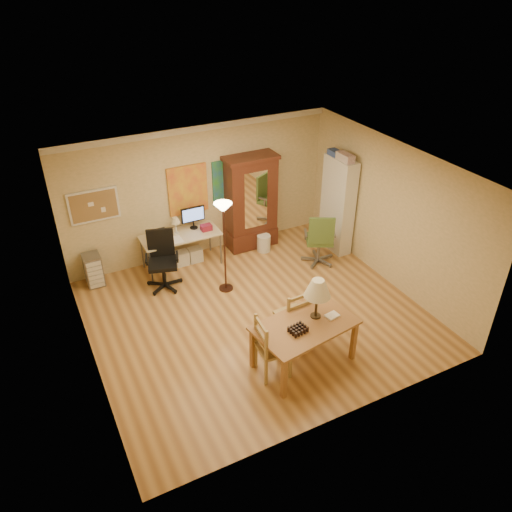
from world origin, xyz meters
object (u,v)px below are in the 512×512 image
dining_table (309,314)px  office_chair_black (164,272)px  office_chair_green (319,250)px  bookshelf (338,205)px  computer_desk (182,246)px  armoire (251,208)px

dining_table → office_chair_black: bearing=114.7°
dining_table → office_chair_green: (1.70, 2.29, -0.59)m
dining_table → bookshelf: 3.55m
dining_table → bookshelf: bookshelf is taller
office_chair_black → bookshelf: bookshelf is taller
dining_table → computer_desk: size_ratio=1.05×
office_chair_green → armoire: 1.66m
office_chair_black → office_chair_green: size_ratio=0.99×
computer_desk → office_chair_black: size_ratio=1.38×
armoire → dining_table: bearing=-102.8°
office_chair_green → armoire: (-0.89, 1.27, 0.57)m
computer_desk → office_chair_black: bearing=-136.0°
office_chair_black → bookshelf: (3.69, -0.26, 0.70)m
dining_table → armoire: bearing=77.2°
computer_desk → office_chair_green: bearing=-25.8°
dining_table → office_chair_black: (-1.34, 2.92, -0.59)m
computer_desk → office_chair_green: computer_desk is taller
computer_desk → armoire: armoire is taller
dining_table → bookshelf: size_ratio=0.81×
office_chair_green → bookshelf: 1.02m
dining_table → computer_desk: (-0.77, 3.48, -0.47)m
computer_desk → bookshelf: (3.11, -0.82, 0.57)m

